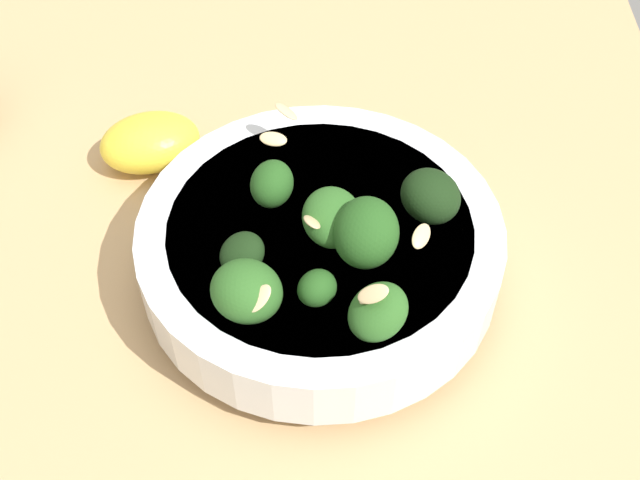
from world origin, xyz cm
name	(u,v)px	position (x,y,z in cm)	size (l,w,h in cm)	color
ground_plane	(257,275)	(0.00, 0.00, -2.34)	(64.57, 64.57, 4.67)	tan
bowl_of_broccoli	(321,247)	(4.60, -2.31, 3.62)	(22.97, 22.97, 9.98)	white
lemon_wedge	(150,142)	(-8.42, 8.82, 1.96)	(7.38, 5.31, 3.92)	yellow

